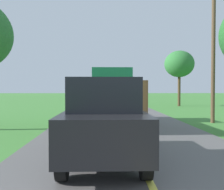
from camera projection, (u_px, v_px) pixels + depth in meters
banana_truck_near at (113, 95)px, 12.75m from camera, size 2.38×5.82×2.80m
utility_pole_roadside at (213, 47)px, 12.98m from camera, size 1.86×0.20×7.31m
roadside_tree_mid_right at (179, 64)px, 25.62m from camera, size 3.00×3.00×5.66m
following_car at (104, 119)px, 5.85m from camera, size 1.74×4.10×1.92m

